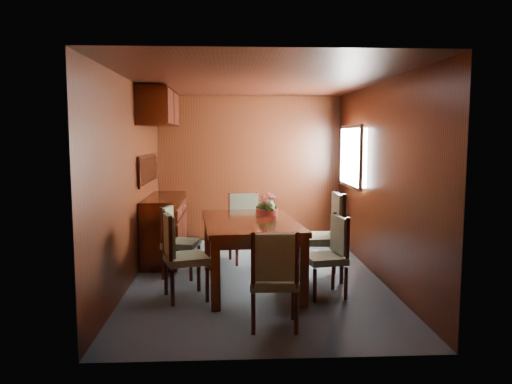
{
  "coord_description": "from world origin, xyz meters",
  "views": [
    {
      "loc": [
        -0.32,
        -6.0,
        1.76
      ],
      "look_at": [
        0.0,
        0.18,
        1.05
      ],
      "focal_mm": 35.0,
      "sensor_mm": 36.0,
      "label": 1
    }
  ],
  "objects": [
    {
      "name": "chair_foot",
      "position": [
        -0.11,
        0.88,
        0.53
      ],
      "size": [
        0.54,
        0.53,
        0.95
      ],
      "rotation": [
        0.0,
        0.0,
        3.39
      ],
      "color": "black",
      "rests_on": "ground"
    },
    {
      "name": "room_shell",
      "position": [
        -0.1,
        0.33,
        1.63
      ],
      "size": [
        3.06,
        4.52,
        2.41
      ],
      "color": "black",
      "rests_on": "ground"
    },
    {
      "name": "ground",
      "position": [
        0.0,
        0.0,
        0.0
      ],
      "size": [
        4.5,
        4.5,
        0.0
      ],
      "primitive_type": "plane",
      "color": "#2F3841",
      "rests_on": "ground"
    },
    {
      "name": "chair_left_near",
      "position": [
        -0.87,
        -0.75,
        0.52
      ],
      "size": [
        0.54,
        0.55,
        0.94
      ],
      "rotation": [
        0.0,
        0.0,
        -1.27
      ],
      "color": "black",
      "rests_on": "ground"
    },
    {
      "name": "chair_right_far",
      "position": [
        0.87,
        -0.07,
        0.6
      ],
      "size": [
        0.49,
        0.51,
        1.08
      ],
      "rotation": [
        0.0,
        0.0,
        1.57
      ],
      "color": "black",
      "rests_on": "ground"
    },
    {
      "name": "flower_centerpiece",
      "position": [
        0.12,
        0.02,
        0.91
      ],
      "size": [
        0.28,
        0.28,
        0.28
      ],
      "color": "#BA4838",
      "rests_on": "dining_table"
    },
    {
      "name": "dining_table",
      "position": [
        -0.09,
        -0.32,
        0.67
      ],
      "size": [
        1.19,
        1.75,
        0.78
      ],
      "rotation": [
        0.0,
        0.0,
        0.09
      ],
      "color": "black",
      "rests_on": "ground"
    },
    {
      "name": "chair_left_far",
      "position": [
        -1.0,
        0.15,
        0.5
      ],
      "size": [
        0.48,
        0.5,
        0.89
      ],
      "rotation": [
        0.0,
        0.0,
        -1.78
      ],
      "color": "black",
      "rests_on": "ground"
    },
    {
      "name": "sideboard",
      "position": [
        -1.25,
        1.0,
        0.45
      ],
      "size": [
        0.48,
        1.4,
        0.9
      ],
      "primitive_type": "cube",
      "color": "black",
      "rests_on": "ground"
    },
    {
      "name": "chair_right_near",
      "position": [
        0.77,
        -0.71,
        0.5
      ],
      "size": [
        0.47,
        0.49,
        0.9
      ],
      "rotation": [
        0.0,
        0.0,
        1.75
      ],
      "color": "black",
      "rests_on": "ground"
    },
    {
      "name": "chair_head",
      "position": [
        0.07,
        -1.65,
        0.51
      ],
      "size": [
        0.46,
        0.44,
        0.92
      ],
      "rotation": [
        0.0,
        0.0,
        -0.05
      ],
      "color": "black",
      "rests_on": "ground"
    }
  ]
}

